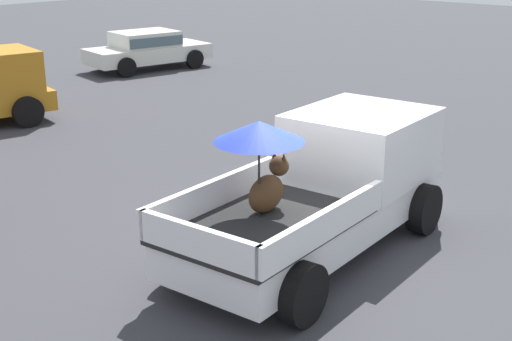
# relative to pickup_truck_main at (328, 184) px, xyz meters

# --- Properties ---
(ground_plane) EXTENTS (80.00, 80.00, 0.00)m
(ground_plane) POSITION_rel_pickup_truck_main_xyz_m (-0.44, -0.05, -0.97)
(ground_plane) COLOR #38383D
(pickup_truck_main) EXTENTS (5.19, 2.59, 2.21)m
(pickup_truck_main) POSITION_rel_pickup_truck_main_xyz_m (0.00, 0.00, 0.00)
(pickup_truck_main) COLOR black
(pickup_truck_main) RESTS_ON ground
(parked_sedan_near) EXTENTS (4.55, 2.55, 1.33)m
(parked_sedan_near) POSITION_rel_pickup_truck_main_xyz_m (7.96, 13.63, -0.22)
(parked_sedan_near) COLOR black
(parked_sedan_near) RESTS_ON ground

